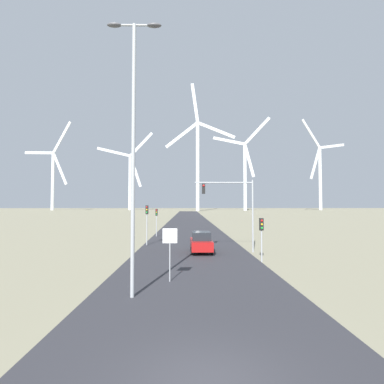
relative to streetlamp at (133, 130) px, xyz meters
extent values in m
cube|color=#2D2D33|center=(2.94, 41.30, -7.70)|extent=(10.00, 240.00, 0.01)
cylinder|color=#93999E|center=(0.00, 0.00, -1.31)|extent=(0.18, 0.18, 12.77)
cylinder|color=#93999E|center=(0.00, 0.00, 5.02)|extent=(1.88, 0.10, 0.10)
ellipsoid|color=#4C4C51|center=(-0.94, 0.00, 5.02)|extent=(0.70, 0.32, 0.20)
ellipsoid|color=#4C4C51|center=(0.94, 0.00, 5.02)|extent=(0.70, 0.32, 0.20)
cylinder|color=#93999E|center=(1.56, 2.74, -6.33)|extent=(0.07, 0.07, 2.73)
cube|color=white|center=(1.56, 2.73, -5.20)|extent=(0.81, 0.01, 0.81)
cube|color=red|center=(1.56, 2.74, -5.20)|extent=(0.76, 0.02, 0.76)
cylinder|color=#93999E|center=(-1.68, 17.31, -5.64)|extent=(0.11, 0.11, 4.11)
cube|color=black|center=(-1.68, 17.31, -4.04)|extent=(0.28, 0.24, 0.90)
sphere|color=red|center=(-1.68, 17.18, -3.77)|extent=(0.16, 0.16, 0.16)
sphere|color=gold|center=(-1.68, 17.18, -4.04)|extent=(0.16, 0.16, 0.16)
sphere|color=green|center=(-1.68, 17.18, -4.31)|extent=(0.16, 0.16, 0.16)
cylinder|color=#93999E|center=(7.98, 8.16, -6.09)|extent=(0.11, 0.11, 3.21)
cube|color=black|center=(7.98, 8.16, -4.94)|extent=(0.28, 0.24, 0.90)
sphere|color=red|center=(7.98, 8.03, -4.67)|extent=(0.16, 0.16, 0.16)
sphere|color=gold|center=(7.98, 8.03, -4.94)|extent=(0.16, 0.16, 0.16)
sphere|color=green|center=(7.98, 8.03, -5.21)|extent=(0.16, 0.16, 0.16)
cylinder|color=#93999E|center=(-1.54, 25.63, -5.89)|extent=(0.11, 0.11, 3.62)
cube|color=black|center=(-1.54, 25.63, -4.53)|extent=(0.28, 0.24, 0.90)
sphere|color=red|center=(-1.54, 25.49, -4.26)|extent=(0.16, 0.16, 0.16)
sphere|color=gold|center=(-1.54, 25.49, -4.53)|extent=(0.16, 0.16, 0.16)
sphere|color=green|center=(-1.54, 25.49, -4.80)|extent=(0.16, 0.16, 0.16)
cylinder|color=#93999E|center=(8.32, 12.60, -4.50)|extent=(0.14, 0.14, 6.41)
cylinder|color=#93999E|center=(5.75, 12.60, -1.54)|extent=(5.13, 0.12, 0.12)
cube|color=black|center=(3.96, 12.60, -2.09)|extent=(0.28, 0.24, 0.90)
sphere|color=red|center=(3.96, 12.47, -1.82)|extent=(0.18, 0.18, 0.18)
cube|color=maroon|center=(3.74, 12.50, -6.97)|extent=(1.86, 4.13, 0.80)
cube|color=#1E2328|center=(3.74, 12.35, -6.22)|extent=(1.59, 2.12, 0.70)
cylinder|color=black|center=(2.91, 13.77, -7.37)|extent=(0.22, 0.66, 0.66)
cylinder|color=black|center=(4.56, 13.77, -7.37)|extent=(0.22, 0.66, 0.66)
cylinder|color=black|center=(2.91, 11.23, -7.37)|extent=(0.22, 0.66, 0.66)
cylinder|color=black|center=(4.56, 11.23, -7.37)|extent=(0.22, 0.66, 0.66)
cylinder|color=silver|center=(-89.63, 191.88, 11.97)|extent=(2.20, 2.20, 39.34)
sphere|color=silver|center=(-89.63, 191.88, 31.64)|extent=(2.60, 2.60, 2.60)
cube|color=silver|center=(-84.23, 190.15, 20.39)|extent=(11.93, 4.25, 22.14)
cube|color=silver|center=(-83.06, 189.78, 42.18)|extent=(14.06, 4.93, 20.97)
cube|color=silver|center=(-101.61, 195.72, 32.35)|extent=(22.96, 7.79, 3.15)
cylinder|color=silver|center=(-38.29, 199.16, 11.60)|extent=(2.20, 2.20, 38.59)
sphere|color=silver|center=(-38.29, 199.16, 30.89)|extent=(2.60, 2.60, 2.60)
cube|color=silver|center=(-34.60, 199.95, 19.62)|extent=(8.75, 2.33, 21.88)
cube|color=silver|center=(-30.59, 200.81, 39.79)|extent=(15.99, 3.88, 18.02)
cube|color=silver|center=(-49.68, 196.73, 33.26)|extent=(21.99, 5.16, 6.25)
cylinder|color=silver|center=(8.86, 167.96, 19.40)|extent=(2.20, 2.20, 54.21)
sphere|color=silver|center=(8.86, 167.96, 46.51)|extent=(2.60, 2.60, 2.60)
cube|color=silver|center=(-1.09, 168.25, 38.76)|extent=(20.00, 1.10, 16.13)
cube|color=silver|center=(20.54, 167.60, 41.76)|extent=(22.86, 1.19, 10.67)
cube|color=silver|center=(7.12, 168.01, 59.01)|extent=(5.09, 0.65, 23.96)
cylinder|color=silver|center=(39.89, 178.50, 13.89)|extent=(2.20, 2.20, 43.18)
sphere|color=silver|center=(39.89, 178.50, 35.48)|extent=(2.60, 2.60, 2.60)
cube|color=silver|center=(47.38, 175.26, 43.50)|extent=(15.49, 7.07, 16.42)
cube|color=silver|center=(29.77, 182.88, 38.53)|extent=(19.74, 8.91, 7.50)
cube|color=silver|center=(42.53, 177.36, 24.39)|extent=(6.77, 3.30, 21.35)
cylinder|color=silver|center=(95.56, 193.45, 14.19)|extent=(2.20, 2.20, 43.78)
sphere|color=silver|center=(95.56, 193.45, 36.08)|extent=(2.60, 2.60, 2.60)
cube|color=silver|center=(106.76, 197.87, 38.09)|extent=(21.66, 8.94, 5.59)
cube|color=silver|center=(88.34, 190.60, 45.50)|extent=(15.15, 6.37, 18.98)
cube|color=silver|center=(91.59, 191.88, 24.64)|extent=(9.28, 4.06, 22.28)
camera|label=1|loc=(2.52, -13.86, -3.44)|focal=28.00mm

